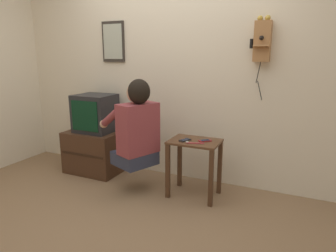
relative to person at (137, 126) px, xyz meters
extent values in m
plane|color=#846647|center=(0.16, -0.57, -0.72)|extent=(14.00, 14.00, 0.00)
cube|color=beige|center=(0.16, 0.62, 0.55)|extent=(6.80, 0.05, 2.55)
cube|color=#51331E|center=(0.57, 0.17, -0.14)|extent=(0.50, 0.36, 0.02)
cube|color=#452B1A|center=(0.34, 0.01, -0.44)|extent=(0.04, 0.04, 0.57)
cube|color=#452B1A|center=(0.80, 0.01, -0.44)|extent=(0.04, 0.04, 0.57)
cube|color=#452B1A|center=(0.34, 0.33, -0.44)|extent=(0.04, 0.04, 0.57)
cube|color=#452B1A|center=(0.80, 0.33, -0.44)|extent=(0.04, 0.04, 0.57)
cube|color=#2D3347|center=(-0.04, 0.02, -0.35)|extent=(0.48, 0.49, 0.14)
cube|color=brown|center=(0.02, -0.01, -0.02)|extent=(0.36, 0.46, 0.52)
sphere|color=tan|center=(0.02, -0.01, 0.34)|extent=(0.21, 0.21, 0.21)
ellipsoid|color=black|center=(0.05, -0.02, 0.35)|extent=(0.29, 0.29, 0.25)
cylinder|color=brown|center=(-0.27, -0.07, 0.07)|extent=(0.32, 0.19, 0.23)
cylinder|color=brown|center=(-0.13, 0.24, 0.07)|extent=(0.32, 0.19, 0.23)
sphere|color=tan|center=(-0.39, -0.02, -0.01)|extent=(0.09, 0.09, 0.09)
sphere|color=tan|center=(-0.26, 0.30, -0.01)|extent=(0.09, 0.09, 0.09)
cube|color=#422819|center=(-0.78, 0.31, -0.47)|extent=(0.66, 0.52, 0.51)
cube|color=black|center=(-0.78, 0.05, -0.44)|extent=(0.60, 0.01, 0.02)
cube|color=#232326|center=(-0.76, 0.31, 0.02)|extent=(0.45, 0.39, 0.45)
cube|color=black|center=(-0.76, 0.11, 0.02)|extent=(0.37, 0.01, 0.35)
cube|color=#9E6B3D|center=(1.11, 0.54, 0.83)|extent=(0.16, 0.11, 0.38)
cube|color=#9E6B3D|center=(1.11, 0.46, 0.78)|extent=(0.14, 0.07, 0.03)
sphere|color=#B79338|center=(1.07, 0.53, 1.04)|extent=(0.05, 0.05, 0.05)
sphere|color=#B79338|center=(1.14, 0.53, 1.04)|extent=(0.05, 0.05, 0.05)
cone|color=black|center=(1.11, 0.44, 0.86)|extent=(0.04, 0.05, 0.04)
cylinder|color=black|center=(1.00, 0.54, 0.81)|extent=(0.03, 0.03, 0.09)
cylinder|color=black|center=(1.09, 0.53, 0.54)|extent=(0.04, 0.04, 0.22)
cylinder|color=black|center=(1.12, 0.53, 0.36)|extent=(0.07, 0.06, 0.19)
cube|color=#2D2823|center=(-0.64, 0.59, 0.86)|extent=(0.30, 0.02, 0.48)
cube|color=#A8AD99|center=(-0.64, 0.57, 0.86)|extent=(0.26, 0.01, 0.41)
cube|color=black|center=(0.48, 0.13, -0.13)|extent=(0.10, 0.14, 0.01)
cube|color=black|center=(0.48, 0.13, -0.12)|extent=(0.08, 0.11, 0.00)
cube|color=maroon|center=(0.67, 0.19, -0.13)|extent=(0.13, 0.13, 0.01)
cube|color=black|center=(0.67, 0.19, -0.12)|extent=(0.10, 0.10, 0.00)
cylinder|color=#D83F4C|center=(0.61, 0.07, -0.13)|extent=(0.17, 0.07, 0.01)
cube|color=white|center=(0.54, 0.05, -0.12)|extent=(0.03, 0.02, 0.01)
camera|label=1|loc=(1.52, -2.56, 0.70)|focal=32.00mm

